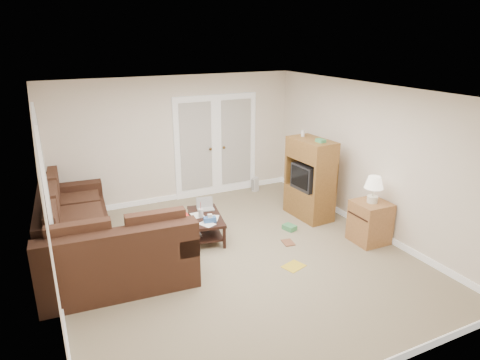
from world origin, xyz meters
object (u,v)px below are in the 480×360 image
coffee_table (206,225)px  tv_armoire (310,178)px  side_cabinet (370,219)px  sectional_sofa (92,240)px

coffee_table → tv_armoire: (2.04, -0.01, 0.53)m
tv_armoire → coffee_table: bearing=176.3°
tv_armoire → side_cabinet: (0.30, -1.30, -0.34)m
sectional_sofa → side_cabinet: 4.34m
coffee_table → tv_armoire: bearing=10.7°
tv_armoire → side_cabinet: tv_armoire is taller
sectional_sofa → tv_armoire: tv_armoire is taller
coffee_table → sectional_sofa: bearing=-167.1°
sectional_sofa → side_cabinet: size_ratio=2.85×
coffee_table → tv_armoire: size_ratio=0.66×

